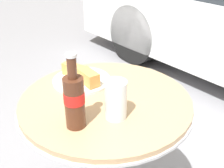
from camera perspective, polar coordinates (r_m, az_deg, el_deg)
The scene contains 4 objects.
bistro_table at distance 1.17m, azimuth -1.24°, elevation -10.01°, with size 0.67×0.67×0.74m.
cola_bottle_left at distance 0.88m, azimuth -7.67°, elevation -3.12°, with size 0.07×0.07×0.25m.
drinking_glass at distance 0.93m, azimuth 0.79°, elevation -3.53°, with size 0.07×0.07×0.14m.
lunch_plate_near at distance 1.18m, azimuth -6.19°, elevation 1.25°, with size 0.24×0.24×0.07m.
Camera 1 is at (0.71, -0.57, 1.30)m, focal length 45.00 mm.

